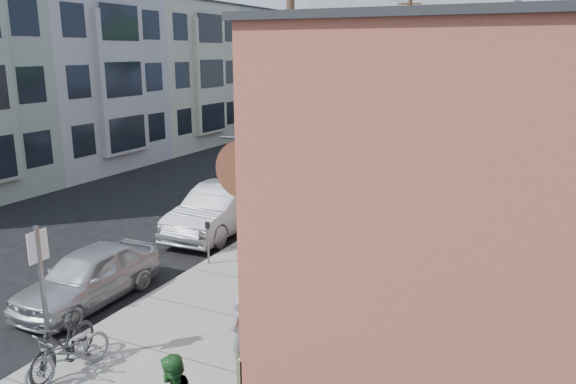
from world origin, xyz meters
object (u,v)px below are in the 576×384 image
at_px(car_2, 283,179).
at_px(parked_bike_b, 69,352).
at_px(utility_pole_near, 289,71).
at_px(cyclist, 287,243).
at_px(parking_meter_near, 208,236).
at_px(patio_chair_a, 322,288).
at_px(tree_bare, 326,142).
at_px(sign_post, 42,282).
at_px(bus, 339,118).
at_px(tree_leafy_mid, 374,70).
at_px(parked_bike_a, 63,343).
at_px(patio_chair_b, 252,348).
at_px(car_0, 89,276).
at_px(car_1, 220,209).
at_px(car_3, 335,158).
at_px(patron_grey, 239,333).
at_px(car_4, 366,143).
at_px(tree_leafy_far, 419,42).
at_px(parking_meter_far, 306,184).

bearing_deg(car_2, parked_bike_b, -83.31).
height_order(utility_pole_near, cyclist, utility_pole_near).
distance_m(parking_meter_near, patio_chair_a, 4.13).
bearing_deg(tree_bare, sign_post, -91.92).
distance_m(parked_bike_b, bus, 30.42).
bearing_deg(tree_leafy_mid, tree_bare, -90.00).
height_order(sign_post, parked_bike_a, sign_post).
bearing_deg(patio_chair_b, tree_leafy_mid, 114.82).
distance_m(tree_bare, patio_chair_a, 9.63).
height_order(tree_bare, car_2, tree_bare).
xyz_separation_m(car_0, car_2, (-0.27, 11.61, 0.04)).
distance_m(car_1, car_3, 11.08).
relative_size(parking_meter_near, patron_grey, 0.84).
relative_size(patron_grey, car_3, 0.29).
distance_m(patron_grey, car_4, 24.20).
bearing_deg(tree_leafy_far, car_0, -94.39).
bearing_deg(car_4, car_1, -86.11).
bearing_deg(car_3, parked_bike_b, -85.49).
relative_size(car_2, car_4, 1.12).
bearing_deg(parked_bike_b, cyclist, 87.29).
height_order(tree_leafy_far, patio_chair_b, tree_leafy_far).
relative_size(patio_chair_a, car_4, 0.20).
height_order(parking_meter_far, cyclist, cyclist).
bearing_deg(patio_chair_a, parking_meter_far, 111.09).
relative_size(patio_chair_a, parked_bike_a, 0.48).
xyz_separation_m(sign_post, parking_meter_far, (-0.10, 12.76, -0.85)).
bearing_deg(sign_post, utility_pole_near, 89.79).
bearing_deg(parking_meter_near, car_0, -114.91).
bearing_deg(tree_leafy_mid, parking_meter_near, -92.28).
height_order(patio_chair_a, patio_chair_b, same).
distance_m(parking_meter_far, bus, 17.65).
bearing_deg(cyclist, utility_pole_near, -72.51).
bearing_deg(car_1, car_4, 87.73).
height_order(parking_meter_far, patron_grey, patron_grey).
xyz_separation_m(cyclist, car_2, (-3.91, 7.86, -0.16)).
bearing_deg(tree_bare, car_1, -113.18).
bearing_deg(tree_leafy_mid, car_1, -100.42).
distance_m(parking_meter_near, tree_leafy_far, 23.63).
xyz_separation_m(parking_meter_far, car_4, (-1.45, 12.32, -0.24)).
height_order(tree_leafy_far, car_4, tree_leafy_far).
height_order(sign_post, car_3, sign_post).
distance_m(utility_pole_near, parked_bike_b, 12.03).
relative_size(patio_chair_b, car_2, 0.17).
height_order(patio_chair_a, parked_bike_b, parked_bike_b).
bearing_deg(car_2, tree_bare, -23.91).
distance_m(parking_meter_far, car_2, 2.29).
bearing_deg(car_4, cyclist, -75.08).
bearing_deg(cyclist, bus, -80.34).
bearing_deg(car_3, tree_bare, -74.55).
bearing_deg(parked_bike_b, tree_bare, 100.41).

